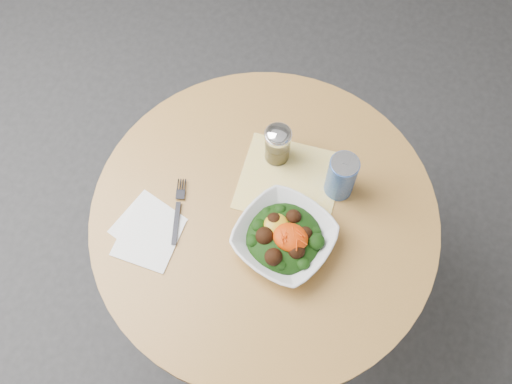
% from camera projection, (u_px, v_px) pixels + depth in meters
% --- Properties ---
extents(ground, '(6.00, 6.00, 0.00)m').
position_uv_depth(ground, '(262.00, 293.00, 2.14)').
color(ground, '#2C2C2F').
rests_on(ground, ground).
extents(table, '(0.90, 0.90, 0.75)m').
position_uv_depth(table, '(264.00, 241.00, 1.64)').
color(table, black).
rests_on(table, ground).
extents(cloth_napkin, '(0.27, 0.25, 0.00)m').
position_uv_depth(cloth_napkin, '(289.00, 181.00, 1.50)').
color(cloth_napkin, '#E3AF0B').
rests_on(cloth_napkin, table).
extents(paper_napkins, '(0.18, 0.20, 0.00)m').
position_uv_depth(paper_napkins, '(148.00, 232.00, 1.44)').
color(paper_napkins, white).
rests_on(paper_napkins, table).
extents(salad_bowl, '(0.29, 0.29, 0.09)m').
position_uv_depth(salad_bowl, '(284.00, 238.00, 1.40)').
color(salad_bowl, silver).
rests_on(salad_bowl, table).
extents(fork, '(0.07, 0.18, 0.00)m').
position_uv_depth(fork, '(178.00, 209.00, 1.46)').
color(fork, black).
rests_on(fork, table).
extents(spice_shaker, '(0.07, 0.07, 0.13)m').
position_uv_depth(spice_shaker, '(278.00, 144.00, 1.48)').
color(spice_shaker, silver).
rests_on(spice_shaker, table).
extents(beverage_can, '(0.07, 0.07, 0.14)m').
position_uv_depth(beverage_can, '(341.00, 176.00, 1.43)').
color(beverage_can, navy).
rests_on(beverage_can, table).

